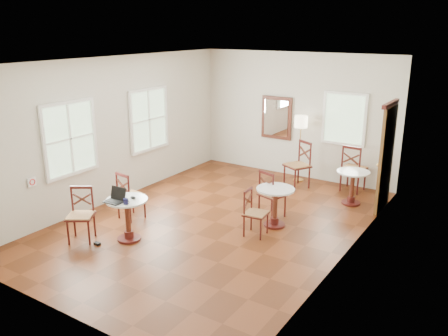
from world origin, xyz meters
name	(u,v)px	position (x,y,z in m)	size (l,w,h in m)	color
ground	(215,222)	(0.00, 0.00, 0.00)	(7.00, 7.00, 0.00)	#5B270F
room_shell	(220,122)	(-0.06, 0.27, 1.89)	(5.02, 7.02, 3.01)	beige
cafe_table_near	(128,215)	(-0.85, -1.44, 0.47)	(0.71, 0.71, 0.75)	#461511
cafe_table_mid	(275,203)	(1.02, 0.46, 0.46)	(0.70, 0.70, 0.74)	#461511
cafe_table_back	(352,184)	(1.85, 2.34, 0.44)	(0.67, 0.67, 0.71)	#461511
chair_near_a	(130,196)	(-1.48, -0.73, 0.47)	(0.49, 0.49, 0.94)	#461511
chair_near_b	(81,215)	(-1.52, -1.88, 0.47)	(0.60, 0.60, 0.94)	#461511
chair_mid_a	(271,194)	(0.76, 0.81, 0.47)	(0.54, 0.54, 0.95)	#461511
chair_mid_b	(255,213)	(0.89, -0.08, 0.42)	(0.43, 0.43, 0.84)	#461511
chair_back_a	(353,168)	(1.60, 3.14, 0.53)	(0.53, 0.53, 1.07)	#461511
chair_back_b	(298,165)	(0.46, 2.71, 0.53)	(0.67, 0.67, 1.07)	#461511
floor_lamp	(301,126)	(0.29, 3.15, 1.34)	(0.31, 0.31, 1.58)	#BF8C3F
laptop	(116,198)	(-0.93, -1.61, 0.81)	(0.33, 0.27, 0.23)	black
mouse	(133,197)	(-0.77, -1.36, 0.77)	(0.11, 0.07, 0.04)	black
navy_mug	(126,201)	(-0.69, -1.62, 0.80)	(0.12, 0.08, 0.10)	#0F1034
water_glass	(126,196)	(-0.87, -1.44, 0.80)	(0.06, 0.06, 0.10)	white
power_adapter	(97,244)	(-1.16, -1.89, 0.02)	(0.11, 0.07, 0.04)	black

